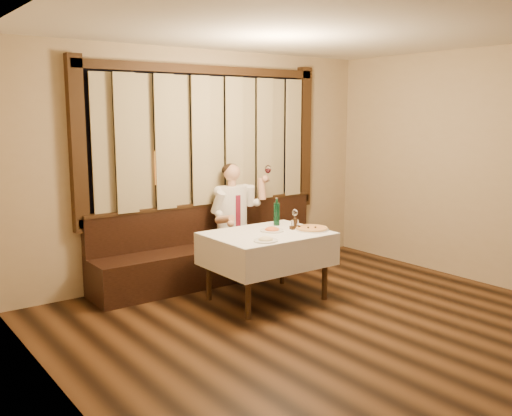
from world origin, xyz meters
TOP-DOWN VIEW (x-y plane):
  - room at (-0.00, 0.97)m, footprint 5.01×6.01m
  - banquette at (0.00, 2.72)m, footprint 3.20×0.61m
  - dining_table at (0.00, 1.70)m, footprint 1.27×0.97m
  - pizza at (0.48, 1.51)m, footprint 0.37×0.37m
  - pasta_red at (0.09, 1.72)m, footprint 0.26×0.26m
  - pasta_cream at (-0.27, 1.37)m, footprint 0.25×0.25m
  - green_bottle at (0.34, 1.96)m, footprint 0.07×0.07m
  - table_wine_glass at (0.53, 1.86)m, footprint 0.07×0.07m
  - cruet_caddy at (0.37, 1.66)m, footprint 0.12×0.07m
  - seated_man at (0.24, 2.63)m, footprint 0.78×0.58m

SIDE VIEW (x-z plane):
  - banquette at x=0.00m, z-range -0.16..0.78m
  - dining_table at x=0.00m, z-range 0.27..1.03m
  - pizza at x=0.48m, z-range 0.75..0.79m
  - pasta_cream at x=-0.27m, z-range 0.75..0.83m
  - pasta_red at x=0.09m, z-range 0.75..0.84m
  - cruet_caddy at x=0.37m, z-range 0.74..0.86m
  - seated_man at x=0.24m, z-range 0.11..1.53m
  - table_wine_glass at x=0.53m, z-range 0.80..0.98m
  - green_bottle at x=0.34m, z-range 0.73..1.05m
  - room at x=0.00m, z-range 0.09..2.91m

